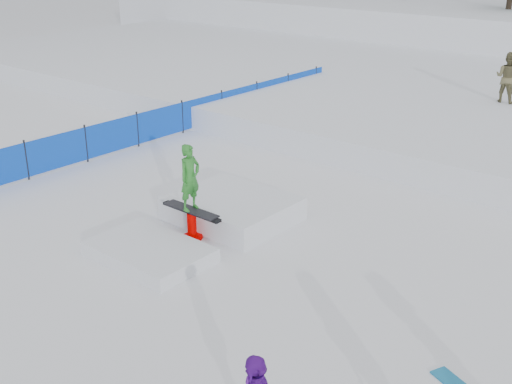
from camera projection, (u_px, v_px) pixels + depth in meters
The scene contains 5 objects.
ground at pixel (171, 267), 12.61m from camera, with size 120.00×120.00×0.00m, color white.
snow_midrise at pixel (487, 99), 23.86m from camera, with size 50.00×18.00×0.80m, color white.
safety_fence at pixel (182, 117), 20.98m from camera, with size 0.05×16.00×1.10m.
walker_olive at pixel (507, 77), 21.49m from camera, with size 0.82×0.64×1.69m, color brown.
jib_rail_feature at pixel (211, 217), 14.09m from camera, with size 2.60×4.40×2.11m.
Camera 1 is at (8.45, -7.49, 6.05)m, focal length 45.00 mm.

